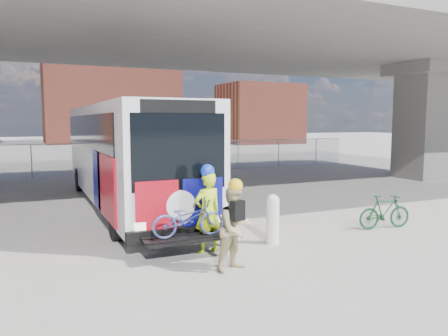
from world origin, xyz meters
TOP-DOWN VIEW (x-y plane):
  - ground at (0.00, 0.00)m, footprint 160.00×160.00m
  - bus at (-2.00, 2.71)m, footprint 2.67×12.90m
  - overpass at (0.00, 4.00)m, footprint 40.00×16.00m
  - chainlink_fence at (0.00, 12.00)m, footprint 30.00×0.06m
  - brick_buildings at (1.23, 48.23)m, footprint 54.00×22.00m
  - smokestack at (14.00, 55.00)m, footprint 2.20×2.20m
  - bollard at (0.30, -3.62)m, footprint 0.32×0.32m
  - cyclist_hivis at (-1.44, -3.62)m, footprint 0.75×0.56m
  - cyclist_tan at (-1.38, -4.97)m, footprint 0.99×0.87m
  - bike_parked at (3.95, -3.62)m, footprint 1.66×0.70m

SIDE VIEW (x-z plane):
  - ground at x=0.00m, z-range 0.00..0.00m
  - bike_parked at x=3.95m, z-range 0.00..0.97m
  - bollard at x=0.30m, z-range 0.04..1.28m
  - cyclist_tan at x=-1.38m, z-range -0.05..1.83m
  - cyclist_hivis at x=-1.44m, z-range -0.04..2.02m
  - chainlink_fence at x=0.00m, z-range -13.58..16.42m
  - bus at x=-2.00m, z-range 0.26..3.95m
  - brick_buildings at x=1.23m, z-range -0.58..11.42m
  - overpass at x=0.00m, z-range 2.57..10.52m
  - smokestack at x=14.00m, z-range 0.00..25.00m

